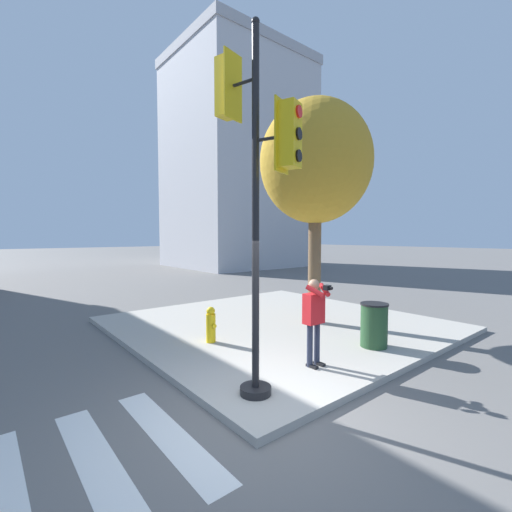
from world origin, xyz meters
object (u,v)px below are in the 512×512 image
Objects in this scene: traffic_signal_pole at (256,169)px; street_tree at (316,163)px; person_photographer at (314,314)px; fire_hydrant at (211,325)px; trash_bin at (374,325)px.

street_tree reaches higher than traffic_signal_pole.
person_photographer is (1.57, 0.20, -2.47)m from traffic_signal_pole.
fire_hydrant is at bearing 106.88° from person_photographer.
traffic_signal_pole is at bearing -107.26° from fire_hydrant.
traffic_signal_pole reaches higher than person_photographer.
person_photographer is at bearing -138.88° from street_tree.
traffic_signal_pole is at bearing -178.23° from trash_bin.
street_tree is (4.06, 2.37, 1.01)m from traffic_signal_pole.
person_photographer is 1.99× the size of fire_hydrant.
street_tree reaches higher than fire_hydrant.
fire_hydrant is 0.85× the size of trash_bin.
traffic_signal_pole is 5.81× the size of trash_bin.
street_tree reaches higher than person_photographer.
street_tree is 4.61m from trash_bin.
street_tree is at bearing 30.32° from traffic_signal_pole.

